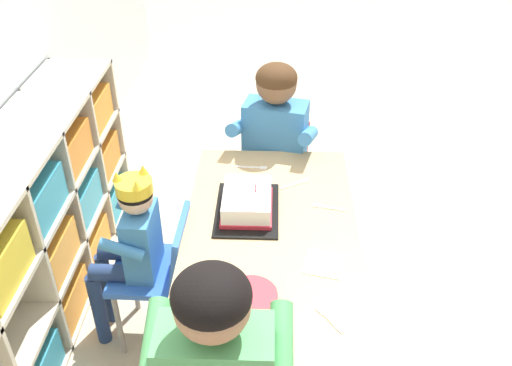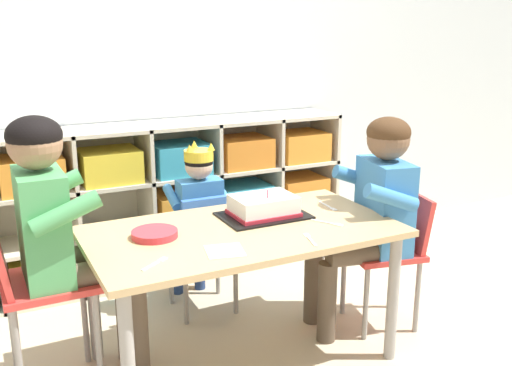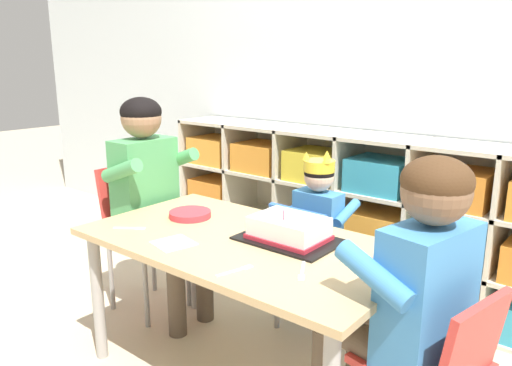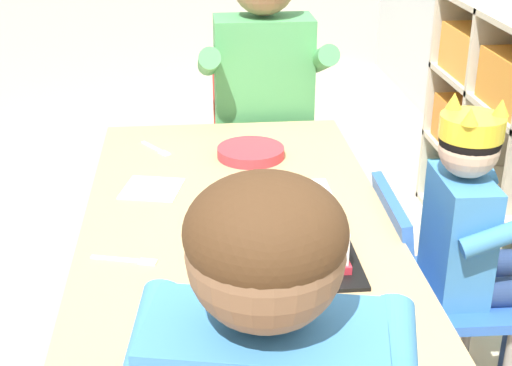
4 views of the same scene
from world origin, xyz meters
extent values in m
plane|color=beige|center=(0.00, 0.00, 0.00)|extent=(16.00, 16.00, 0.00)
cube|color=beige|center=(-0.11, 1.01, 0.43)|extent=(0.02, 0.34, 0.86)
cube|color=beige|center=(0.28, 1.01, 0.43)|extent=(0.02, 0.34, 0.86)
cube|color=beige|center=(0.66, 1.01, 0.43)|extent=(0.02, 0.34, 0.86)
cube|color=beige|center=(1.05, 1.01, 0.43)|extent=(0.02, 0.34, 0.86)
cube|color=beige|center=(-0.11, 1.01, 0.01)|extent=(2.34, 0.34, 0.02)
cube|color=beige|center=(-0.11, 1.01, 0.29)|extent=(2.34, 0.34, 0.02)
cube|color=beige|center=(-0.11, 1.01, 0.57)|extent=(2.34, 0.34, 0.02)
cube|color=orange|center=(0.08, 1.00, 0.10)|extent=(0.30, 0.27, 0.17)
cube|color=orange|center=(0.47, 1.00, 0.10)|extent=(0.30, 0.27, 0.17)
cube|color=teal|center=(0.86, 1.00, 0.10)|extent=(0.30, 0.27, 0.17)
cube|color=orange|center=(0.08, 1.00, 0.39)|extent=(0.30, 0.27, 0.17)
cube|color=teal|center=(0.47, 1.00, 0.39)|extent=(0.30, 0.27, 0.17)
cube|color=orange|center=(0.86, 1.00, 0.39)|extent=(0.30, 0.27, 0.17)
cube|color=teal|center=(0.08, 1.00, 0.67)|extent=(0.30, 0.27, 0.17)
cube|color=orange|center=(0.47, 1.00, 0.67)|extent=(0.30, 0.27, 0.17)
cube|color=orange|center=(0.86, 1.00, 0.67)|extent=(0.30, 0.27, 0.17)
cube|color=tan|center=(0.00, 0.00, 0.57)|extent=(1.24, 0.68, 0.03)
cylinder|color=#9E9993|center=(0.56, -0.28, 0.28)|extent=(0.05, 0.05, 0.56)
cylinder|color=#9E9993|center=(0.56, 0.28, 0.28)|extent=(0.05, 0.05, 0.56)
cube|color=blue|center=(0.01, 0.50, 0.36)|extent=(0.32, 0.30, 0.03)
cube|color=blue|center=(0.01, 0.36, 0.50)|extent=(0.29, 0.07, 0.25)
cylinder|color=gray|center=(0.14, 0.61, 0.18)|extent=(0.02, 0.02, 0.35)
cylinder|color=gray|center=(-0.11, 0.62, 0.18)|extent=(0.02, 0.02, 0.35)
cylinder|color=gray|center=(0.14, 0.38, 0.18)|extent=(0.02, 0.02, 0.35)
cylinder|color=gray|center=(-0.12, 0.38, 0.18)|extent=(0.02, 0.02, 0.35)
cube|color=#3D7FBC|center=(0.01, 0.51, 0.52)|extent=(0.21, 0.12, 0.29)
sphere|color=#DBB293|center=(0.01, 0.51, 0.74)|extent=(0.13, 0.13, 0.13)
ellipsoid|color=black|center=(0.01, 0.51, 0.75)|extent=(0.14, 0.14, 0.10)
cylinder|color=yellow|center=(0.01, 0.51, 0.78)|extent=(0.14, 0.14, 0.05)
cone|color=yellow|center=(0.02, 0.57, 0.83)|extent=(0.04, 0.04, 0.04)
cone|color=yellow|center=(0.07, 0.48, 0.83)|extent=(0.04, 0.04, 0.04)
cone|color=yellow|center=(-0.04, 0.48, 0.83)|extent=(0.04, 0.04, 0.04)
cylinder|color=navy|center=(0.08, 0.61, 0.40)|extent=(0.08, 0.21, 0.07)
cylinder|color=navy|center=(-0.05, 0.62, 0.40)|extent=(0.08, 0.21, 0.07)
cylinder|color=navy|center=(0.08, 0.72, 0.19)|extent=(0.06, 0.06, 0.37)
cylinder|color=navy|center=(-0.04, 0.72, 0.19)|extent=(0.06, 0.06, 0.37)
cylinder|color=#3D7FBC|center=(0.14, 0.55, 0.58)|extent=(0.05, 0.17, 0.10)
cylinder|color=#3D7FBC|center=(-0.11, 0.55, 0.58)|extent=(0.05, 0.17, 0.10)
sphere|color=#997051|center=(-0.74, 0.14, 0.98)|extent=(0.19, 0.19, 0.19)
ellipsoid|color=black|center=(-0.74, 0.14, 1.00)|extent=(0.19, 0.19, 0.14)
cylinder|color=#4C9E5B|center=(-0.68, -0.03, 0.76)|extent=(0.25, 0.06, 0.14)
cylinder|color=#4C9E5B|center=(-0.68, 0.31, 0.76)|extent=(0.25, 0.06, 0.14)
cube|color=red|center=(0.71, -0.01, 0.37)|extent=(0.37, 0.37, 0.03)
cube|color=red|center=(0.85, -0.04, 0.50)|extent=(0.12, 0.29, 0.25)
cylinder|color=gray|center=(0.61, 0.14, 0.18)|extent=(0.02, 0.02, 0.35)
cylinder|color=gray|center=(0.55, -0.11, 0.18)|extent=(0.02, 0.02, 0.35)
cylinder|color=gray|center=(0.86, 0.08, 0.18)|extent=(0.02, 0.02, 0.35)
cylinder|color=gray|center=(0.80, -0.16, 0.18)|extent=(0.02, 0.02, 0.35)
cube|color=#3D7FBC|center=(0.71, -0.01, 0.58)|extent=(0.22, 0.33, 0.42)
sphere|color=brown|center=(0.71, -0.01, 0.89)|extent=(0.19, 0.19, 0.19)
ellipsoid|color=#472D19|center=(0.71, -0.01, 0.92)|extent=(0.19, 0.19, 0.14)
cylinder|color=brown|center=(0.58, 0.11, 0.40)|extent=(0.31, 0.16, 0.10)
cylinder|color=brown|center=(0.54, -0.07, 0.40)|extent=(0.31, 0.16, 0.10)
cylinder|color=brown|center=(0.43, 0.14, 0.19)|extent=(0.08, 0.08, 0.37)
cylinder|color=brown|center=(0.39, -0.04, 0.19)|extent=(0.08, 0.08, 0.37)
cylinder|color=#3D7FBC|center=(0.68, 0.17, 0.68)|extent=(0.26, 0.11, 0.14)
cylinder|color=#3D7FBC|center=(0.61, -0.17, 0.68)|extent=(0.26, 0.11, 0.14)
cube|color=black|center=(0.14, 0.10, 0.59)|extent=(0.37, 0.25, 0.01)
cube|color=white|center=(0.14, 0.10, 0.63)|extent=(0.26, 0.19, 0.08)
cube|color=red|center=(0.14, 0.10, 0.60)|extent=(0.27, 0.20, 0.02)
cylinder|color=#E54C66|center=(0.15, 0.06, 0.69)|extent=(0.01, 0.01, 0.04)
cylinder|color=#DB333D|center=(-0.35, 0.06, 0.60)|extent=(0.18, 0.18, 0.03)
cube|color=white|center=(-0.16, -0.19, 0.59)|extent=(0.16, 0.16, 0.00)
cube|color=white|center=(0.33, -0.08, 0.59)|extent=(0.06, 0.10, 0.00)
cube|color=white|center=(0.36, -0.14, 0.59)|extent=(0.03, 0.04, 0.00)
cube|color=white|center=(-0.44, -0.20, 0.59)|extent=(0.08, 0.06, 0.00)
cube|color=white|center=(-0.39, -0.17, 0.59)|extent=(0.04, 0.04, 0.00)
cube|color=white|center=(0.17, -0.26, 0.59)|extent=(0.04, 0.10, 0.00)
cube|color=white|center=(0.18, -0.19, 0.59)|extent=(0.03, 0.04, 0.00)
cube|color=white|center=(0.47, 0.11, 0.59)|extent=(0.02, 0.11, 0.00)
cube|color=white|center=(0.47, 0.04, 0.59)|extent=(0.02, 0.04, 0.00)
camera|label=1|loc=(-1.65, 0.00, 1.94)|focal=38.76mm
camera|label=2|loc=(-0.94, -1.98, 1.37)|focal=40.52mm
camera|label=3|loc=(1.14, -1.31, 1.23)|focal=34.47mm
camera|label=4|loc=(1.44, -0.09, 1.32)|focal=51.19mm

